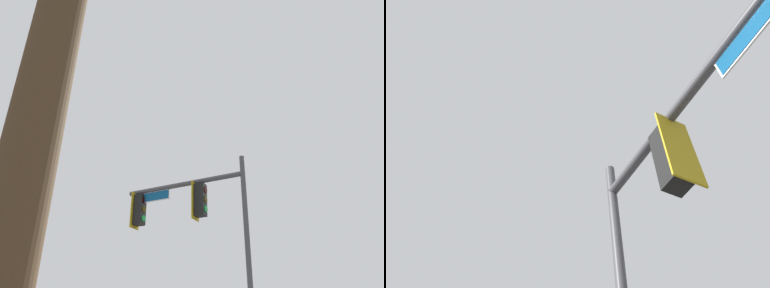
# 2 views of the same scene
# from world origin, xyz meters

# --- Properties ---
(signal_pole_near) EXTENTS (4.46, 0.55, 7.08)m
(signal_pole_near) POSITION_xyz_m (-6.82, -5.01, 5.30)
(signal_pole_near) COLOR #47474C
(signal_pole_near) RESTS_ON ground_plane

